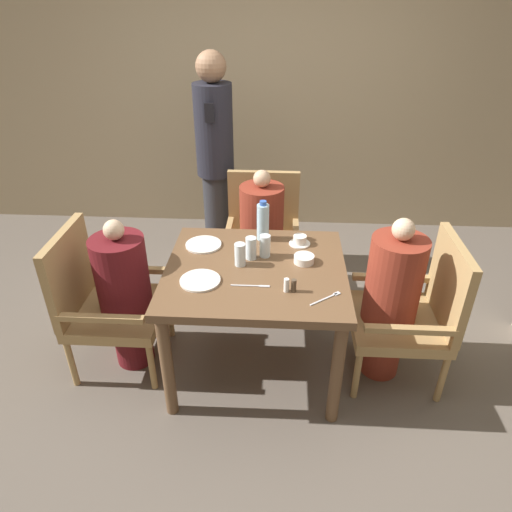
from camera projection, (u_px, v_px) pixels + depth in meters
The scene contains 22 objects.
ground_plane at pixel (256, 363), 3.03m from camera, with size 16.00×16.00×0.00m, color #60564C.
wall_back at pixel (269, 82), 4.16m from camera, with size 8.00×0.06×2.80m.
dining_table at pixel (256, 283), 2.70m from camera, with size 1.05×0.96×0.75m.
chair_left_side at pixel (102, 299), 2.82m from camera, with size 0.56×0.56×0.94m.
diner_in_left_chair at pixel (125, 294), 2.80m from camera, with size 0.32×0.32×1.03m.
chair_far_side at pixel (262, 234), 3.56m from camera, with size 0.56×0.56×0.94m.
diner_in_far_chair at pixel (262, 237), 3.40m from camera, with size 0.32×0.32×1.06m.
chair_right_side at pixel (415, 310), 2.73m from camera, with size 0.56×0.56×0.94m.
diner_in_right_chair at pixel (390, 299), 2.70m from camera, with size 0.32×0.32×1.08m.
standing_host at pixel (215, 159), 3.67m from camera, with size 0.30×0.34×1.76m.
plate_main_left at pixel (204, 245), 2.87m from camera, with size 0.23×0.23×0.01m.
plate_main_right at pixel (200, 280), 2.52m from camera, with size 0.23×0.23×0.01m.
teacup_with_saucer at pixel (300, 241), 2.87m from camera, with size 0.13×0.13×0.06m.
bowl_small at pixel (304, 259), 2.68m from camera, with size 0.12×0.12×0.05m.
water_bottle at pixel (263, 222), 2.88m from camera, with size 0.08×0.08×0.27m.
glass_tall_near at pixel (240, 255), 2.64m from camera, with size 0.06×0.06×0.14m.
glass_tall_mid at pixel (265, 246), 2.72m from camera, with size 0.06×0.06×0.14m.
glass_tall_far at pixel (251, 248), 2.70m from camera, with size 0.06×0.06×0.14m.
salt_shaker at pixel (286, 285), 2.42m from camera, with size 0.03×0.03×0.08m.
pepper_shaker at pixel (294, 286), 2.42m from camera, with size 0.03×0.03×0.08m.
fork_beside_plate at pixel (328, 297), 2.39m from camera, with size 0.17×0.13×0.00m.
knife_beside_plate at pixel (252, 286), 2.48m from camera, with size 0.21×0.02×0.00m.
Camera 1 is at (0.13, -2.23, 2.16)m, focal length 32.00 mm.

